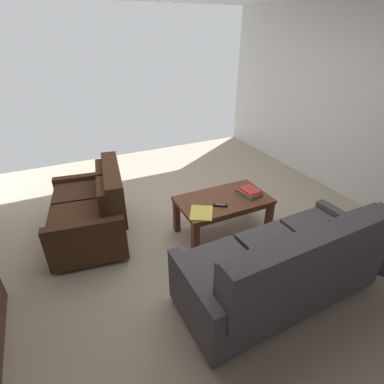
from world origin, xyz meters
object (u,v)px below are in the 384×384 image
(coffee_mug, at_px, (376,215))
(loose_magazine, at_px, (201,213))
(coffee_table, at_px, (223,204))
(end_table, at_px, (379,227))
(sofa_main, at_px, (285,267))
(loveseat_near, at_px, (93,210))
(tv_remote, at_px, (220,205))
(book_stack, at_px, (249,192))

(coffee_mug, height_order, loose_magazine, coffee_mug)
(coffee_table, xyz_separation_m, end_table, (-1.12, 1.14, 0.07))
(end_table, relative_size, coffee_mug, 5.51)
(sofa_main, height_order, coffee_mug, sofa_main)
(sofa_main, relative_size, loveseat_near, 1.40)
(end_table, distance_m, loose_magazine, 1.78)
(loose_magazine, bearing_deg, end_table, 176.88)
(sofa_main, distance_m, coffee_mug, 1.12)
(end_table, relative_size, loose_magazine, 1.91)
(coffee_table, relative_size, tv_remote, 6.76)
(coffee_table, bearing_deg, tv_remote, 47.09)
(sofa_main, relative_size, book_stack, 6.16)
(tv_remote, xyz_separation_m, loose_magazine, (0.25, 0.04, -0.01))
(loveseat_near, relative_size, coffee_mug, 13.01)
(sofa_main, distance_m, coffee_table, 1.11)
(coffee_mug, relative_size, loose_magazine, 0.35)
(loveseat_near, height_order, coffee_mug, loveseat_near)
(loveseat_near, height_order, coffee_table, loveseat_near)
(loveseat_near, xyz_separation_m, book_stack, (-1.73, 0.63, 0.15))
(loveseat_near, bearing_deg, tv_remote, 150.63)
(end_table, height_order, loose_magazine, end_table)
(coffee_table, xyz_separation_m, tv_remote, (0.12, 0.12, 0.08))
(sofa_main, relative_size, end_table, 3.30)
(loveseat_near, relative_size, end_table, 2.36)
(book_stack, bearing_deg, loveseat_near, -20.10)
(book_stack, bearing_deg, tv_remote, 11.19)
(coffee_table, distance_m, tv_remote, 0.19)
(loveseat_near, xyz_separation_m, tv_remote, (-1.28, 0.72, 0.13))
(book_stack, height_order, tv_remote, book_stack)
(tv_remote, bearing_deg, coffee_table, -132.91)
(end_table, bearing_deg, loose_magazine, -33.37)
(loveseat_near, xyz_separation_m, loose_magazine, (-1.03, 0.76, 0.12))
(book_stack, bearing_deg, loose_magazine, 10.09)
(coffee_mug, bearing_deg, book_stack, -55.40)
(end_table, bearing_deg, loveseat_near, -34.64)
(tv_remote, distance_m, loose_magazine, 0.26)
(sofa_main, bearing_deg, end_table, 178.46)
(end_table, relative_size, tv_remote, 3.55)
(tv_remote, bearing_deg, coffee_mug, 140.45)
(end_table, bearing_deg, sofa_main, -1.54)
(loveseat_near, bearing_deg, coffee_table, 156.85)
(coffee_table, relative_size, book_stack, 3.55)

